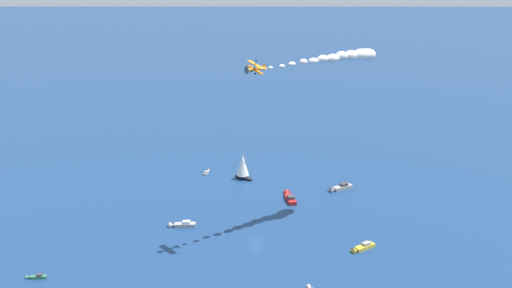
{
  "coord_description": "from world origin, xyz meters",
  "views": [
    {
      "loc": [
        -6.38,
        169.72,
        87.19
      ],
      "look_at": [
        0.0,
        0.0,
        32.24
      ],
      "focal_mm": 41.68,
      "sensor_mm": 36.0,
      "label": 1
    }
  ],
  "objects_px": {
    "sailboat_far_stbd": "(243,166)",
    "motorboat_outer_ring_a": "(362,248)",
    "motorboat_mid_cluster": "(181,225)",
    "motorboat_near_centre": "(207,172)",
    "wingwalker_lead": "(256,61)",
    "motorboat_trailing": "(340,188)",
    "biplane_lead": "(255,69)",
    "motorboat_inshore": "(289,197)",
    "motorboat_offshore": "(36,277)"
  },
  "relations": [
    {
      "from": "biplane_lead",
      "to": "motorboat_trailing",
      "type": "bearing_deg",
      "value": -125.21
    },
    {
      "from": "motorboat_inshore",
      "to": "wingwalker_lead",
      "type": "relative_size",
      "value": 6.07
    },
    {
      "from": "sailboat_far_stbd",
      "to": "motorboat_mid_cluster",
      "type": "xyz_separation_m",
      "value": [
        17.99,
        44.8,
        -4.6
      ]
    },
    {
      "from": "motorboat_offshore",
      "to": "motorboat_outer_ring_a",
      "type": "distance_m",
      "value": 96.13
    },
    {
      "from": "sailboat_far_stbd",
      "to": "motorboat_outer_ring_a",
      "type": "relative_size",
      "value": 1.43
    },
    {
      "from": "motorboat_mid_cluster",
      "to": "wingwalker_lead",
      "type": "bearing_deg",
      "value": 158.94
    },
    {
      "from": "motorboat_near_centre",
      "to": "motorboat_outer_ring_a",
      "type": "distance_m",
      "value": 85.08
    },
    {
      "from": "wingwalker_lead",
      "to": "motorboat_mid_cluster",
      "type": "bearing_deg",
      "value": -21.06
    },
    {
      "from": "wingwalker_lead",
      "to": "biplane_lead",
      "type": "bearing_deg",
      "value": -53.76
    },
    {
      "from": "sailboat_far_stbd",
      "to": "motorboat_near_centre",
      "type": "bearing_deg",
      "value": -20.37
    },
    {
      "from": "sailboat_far_stbd",
      "to": "motorboat_inshore",
      "type": "relative_size",
      "value": 1.07
    },
    {
      "from": "motorboat_inshore",
      "to": "biplane_lead",
      "type": "distance_m",
      "value": 64.85
    },
    {
      "from": "motorboat_trailing",
      "to": "wingwalker_lead",
      "type": "height_order",
      "value": "wingwalker_lead"
    },
    {
      "from": "sailboat_far_stbd",
      "to": "motorboat_mid_cluster",
      "type": "height_order",
      "value": "sailboat_far_stbd"
    },
    {
      "from": "biplane_lead",
      "to": "wingwalker_lead",
      "type": "xyz_separation_m",
      "value": [
        -0.27,
        0.37,
        2.14
      ]
    },
    {
      "from": "motorboat_near_centre",
      "to": "motorboat_offshore",
      "type": "distance_m",
      "value": 93.14
    },
    {
      "from": "motorboat_trailing",
      "to": "motorboat_offshore",
      "type": "bearing_deg",
      "value": 36.86
    },
    {
      "from": "motorboat_inshore",
      "to": "wingwalker_lead",
      "type": "height_order",
      "value": "wingwalker_lead"
    },
    {
      "from": "motorboat_offshore",
      "to": "biplane_lead",
      "type": "height_order",
      "value": "biplane_lead"
    },
    {
      "from": "sailboat_far_stbd",
      "to": "motorboat_inshore",
      "type": "bearing_deg",
      "value": 131.67
    },
    {
      "from": "motorboat_mid_cluster",
      "to": "motorboat_outer_ring_a",
      "type": "xyz_separation_m",
      "value": [
        -58.2,
        13.93,
        -0.02
      ]
    },
    {
      "from": "sailboat_far_stbd",
      "to": "motorboat_inshore",
      "type": "xyz_separation_m",
      "value": [
        -18.48,
        20.76,
        -4.47
      ]
    },
    {
      "from": "motorboat_trailing",
      "to": "wingwalker_lead",
      "type": "relative_size",
      "value": 5.45
    },
    {
      "from": "motorboat_trailing",
      "to": "wingwalker_lead",
      "type": "bearing_deg",
      "value": 55.25
    },
    {
      "from": "motorboat_near_centre",
      "to": "wingwalker_lead",
      "type": "bearing_deg",
      "value": 110.68
    },
    {
      "from": "motorboat_trailing",
      "to": "motorboat_mid_cluster",
      "type": "bearing_deg",
      "value": 31.54
    },
    {
      "from": "motorboat_offshore",
      "to": "motorboat_trailing",
      "type": "xyz_separation_m",
      "value": [
        -91.72,
        -68.76,
        0.35
      ]
    },
    {
      "from": "motorboat_trailing",
      "to": "biplane_lead",
      "type": "bearing_deg",
      "value": 54.79
    },
    {
      "from": "motorboat_outer_ring_a",
      "to": "motorboat_mid_cluster",
      "type": "bearing_deg",
      "value": -13.46
    },
    {
      "from": "sailboat_far_stbd",
      "to": "motorboat_inshore",
      "type": "height_order",
      "value": "sailboat_far_stbd"
    },
    {
      "from": "motorboat_inshore",
      "to": "biplane_lead",
      "type": "relative_size",
      "value": 1.58
    },
    {
      "from": "motorboat_near_centre",
      "to": "motorboat_offshore",
      "type": "relative_size",
      "value": 0.93
    },
    {
      "from": "motorboat_offshore",
      "to": "motorboat_outer_ring_a",
      "type": "relative_size",
      "value": 0.69
    },
    {
      "from": "wingwalker_lead",
      "to": "motorboat_inshore",
      "type": "bearing_deg",
      "value": -108.17
    },
    {
      "from": "motorboat_outer_ring_a",
      "to": "biplane_lead",
      "type": "bearing_deg",
      "value": -7.79
    },
    {
      "from": "motorboat_trailing",
      "to": "biplane_lead",
      "type": "distance_m",
      "value": 76.38
    },
    {
      "from": "motorboat_trailing",
      "to": "motorboat_mid_cluster",
      "type": "height_order",
      "value": "motorboat_trailing"
    },
    {
      "from": "motorboat_mid_cluster",
      "to": "motorboat_inshore",
      "type": "bearing_deg",
      "value": -146.61
    },
    {
      "from": "motorboat_near_centre",
      "to": "wingwalker_lead",
      "type": "xyz_separation_m",
      "value": [
        -22.74,
        60.27,
        56.95
      ]
    },
    {
      "from": "motorboat_near_centre",
      "to": "biplane_lead",
      "type": "bearing_deg",
      "value": 110.57
    },
    {
      "from": "sailboat_far_stbd",
      "to": "motorboat_outer_ring_a",
      "type": "bearing_deg",
      "value": 124.4
    },
    {
      "from": "wingwalker_lead",
      "to": "motorboat_trailing",
      "type": "bearing_deg",
      "value": -124.75
    },
    {
      "from": "motorboat_outer_ring_a",
      "to": "motorboat_near_centre",
      "type": "bearing_deg",
      "value": -49.22
    },
    {
      "from": "sailboat_far_stbd",
      "to": "motorboat_mid_cluster",
      "type": "bearing_deg",
      "value": 68.12
    },
    {
      "from": "biplane_lead",
      "to": "wingwalker_lead",
      "type": "bearing_deg",
      "value": 126.24
    },
    {
      "from": "motorboat_mid_cluster",
      "to": "motorboat_near_centre",
      "type": "bearing_deg",
      "value": -92.98
    },
    {
      "from": "motorboat_trailing",
      "to": "motorboat_mid_cluster",
      "type": "distance_m",
      "value": 65.7
    },
    {
      "from": "motorboat_near_centre",
      "to": "biplane_lead",
      "type": "xyz_separation_m",
      "value": [
        -22.47,
        59.9,
        54.81
      ]
    },
    {
      "from": "motorboat_near_centre",
      "to": "wingwalker_lead",
      "type": "height_order",
      "value": "wingwalker_lead"
    },
    {
      "from": "motorboat_near_centre",
      "to": "motorboat_trailing",
      "type": "distance_m",
      "value": 55.75
    }
  ]
}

